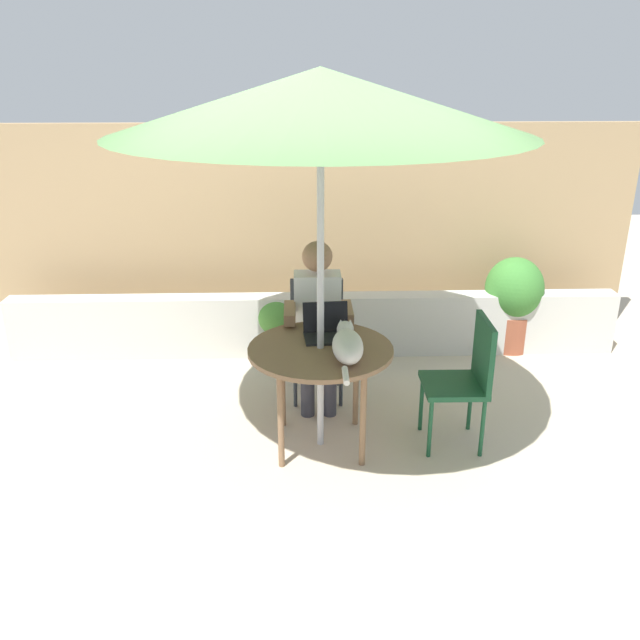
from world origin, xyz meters
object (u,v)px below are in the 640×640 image
cat (347,345)px  potted_plant_by_chair (513,299)px  person_seated (318,315)px  patio_umbrella (321,102)px  patio_table (321,357)px  laptop (326,327)px  potted_plant_near_fence (277,326)px  chair_empty (467,373)px  chair_occupied (317,329)px

cat → potted_plant_by_chair: (1.59, 1.71, -0.33)m
cat → person_seated: bearing=101.6°
patio_umbrella → person_seated: patio_umbrella is taller
patio_table → laptop: (0.05, 0.19, 0.13)m
patio_umbrella → laptop: 1.45m
patio_table → potted_plant_near_fence: size_ratio=1.76×
patio_table → potted_plant_by_chair: (1.75, 1.56, -0.18)m
potted_plant_by_chair → patio_umbrella: bearing=-138.3°
patio_table → cat: cat is taller
chair_empty → laptop: (-0.91, 0.20, 0.25)m
patio_table → patio_umbrella: (0.00, 0.00, 1.56)m
person_seated → potted_plant_by_chair: (1.75, 0.93, -0.23)m
patio_umbrella → person_seated: (-0.00, 0.62, -1.51)m
patio_table → laptop: laptop is taller
cat → potted_plant_by_chair: 2.36m
chair_occupied → person_seated: size_ratio=0.72×
patio_table → cat: 0.27m
patio_table → person_seated: size_ratio=0.76×
patio_umbrella → chair_empty: bearing=-0.7°
patio_table → person_seated: bearing=90.0°
cat → patio_umbrella: bearing=135.7°
laptop → potted_plant_near_fence: 1.39m
laptop → cat: (0.11, -0.35, 0.02)m
laptop → potted_plant_by_chair: (1.71, 1.37, -0.31)m
chair_occupied → potted_plant_near_fence: chair_occupied is taller
patio_table → potted_plant_near_fence: patio_table is taller
chair_occupied → chair_empty: (0.96, -0.79, 0.00)m
chair_occupied → potted_plant_near_fence: 0.78m
laptop → potted_plant_near_fence: bearing=106.7°
patio_umbrella → chair_occupied: bearing=90.0°
chair_occupied → potted_plant_by_chair: chair_occupied is taller
patio_umbrella → potted_plant_by_chair: bearing=41.7°
person_seated → patio_umbrella: bearing=-90.0°
patio_table → cat: size_ratio=1.43×
laptop → cat: size_ratio=0.49×
cat → patio_table: bearing=135.7°
laptop → cat: bearing=-71.8°
chair_occupied → potted_plant_by_chair: bearing=23.9°
chair_empty → person_seated: size_ratio=0.72×
potted_plant_near_fence → potted_plant_by_chair: size_ratio=0.63×
person_seated → patio_table: bearing=-90.0°
chair_empty → potted_plant_near_fence: chair_empty is taller
laptop → potted_plant_near_fence: laptop is taller
patio_table → laptop: bearing=76.8°
chair_occupied → person_seated: (-0.00, -0.16, 0.17)m
person_seated → potted_plant_by_chair: person_seated is taller
person_seated → potted_plant_by_chair: size_ratio=1.46×
chair_empty → laptop: bearing=167.4°
potted_plant_by_chair → patio_table: bearing=-138.3°
chair_empty → potted_plant_by_chair: (0.79, 1.57, -0.06)m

